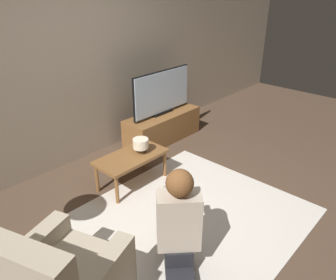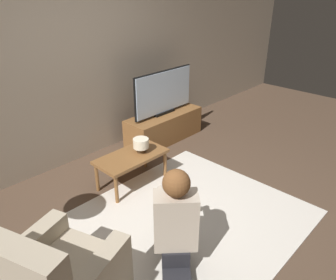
{
  "view_description": "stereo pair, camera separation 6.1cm",
  "coord_description": "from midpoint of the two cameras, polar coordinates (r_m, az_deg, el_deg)",
  "views": [
    {
      "loc": [
        -2.02,
        -1.61,
        2.17
      ],
      "look_at": [
        0.37,
        0.58,
        0.59
      ],
      "focal_mm": 35.0,
      "sensor_mm": 36.0,
      "label": 1
    },
    {
      "loc": [
        -1.97,
        -1.65,
        2.17
      ],
      "look_at": [
        0.37,
        0.58,
        0.59
      ],
      "focal_mm": 35.0,
      "sensor_mm": 36.0,
      "label": 2
    }
  ],
  "objects": [
    {
      "name": "ground_plane",
      "position": [
        3.37,
        3.47,
        -14.12
      ],
      "size": [
        10.0,
        10.0,
        0.0
      ],
      "primitive_type": "plane",
      "color": "brown"
    },
    {
      "name": "wall_back",
      "position": [
        4.17,
        -17.12,
        12.89
      ],
      "size": [
        10.0,
        0.06,
        2.6
      ],
      "color": "tan",
      "rests_on": "ground_plane"
    },
    {
      "name": "rug",
      "position": [
        3.36,
        3.48,
        -14.01
      ],
      "size": [
        2.28,
        1.95,
        0.02
      ],
      "color": "silver",
      "rests_on": "ground_plane"
    },
    {
      "name": "tv_stand",
      "position": [
        4.89,
        -0.33,
        2.35
      ],
      "size": [
        1.22,
        0.44,
        0.41
      ],
      "color": "brown",
      "rests_on": "ground_plane"
    },
    {
      "name": "tv",
      "position": [
        4.7,
        -0.38,
        8.28
      ],
      "size": [
        1.09,
        0.08,
        0.64
      ],
      "color": "black",
      "rests_on": "tv_stand"
    },
    {
      "name": "coffee_table",
      "position": [
        3.77,
        -5.91,
        -3.26
      ],
      "size": [
        0.82,
        0.43,
        0.38
      ],
      "color": "brown",
      "rests_on": "ground_plane"
    },
    {
      "name": "person_kneeling",
      "position": [
        2.59,
        2.07,
        -14.26
      ],
      "size": [
        0.73,
        0.75,
        0.95
      ],
      "rotation": [
        0.0,
        0.0,
        2.38
      ],
      "color": "#232328",
      "rests_on": "rug"
    },
    {
      "name": "table_lamp",
      "position": [
        3.75,
        -4.27,
        -0.72
      ],
      "size": [
        0.18,
        0.18,
        0.17
      ],
      "color": "#4C3823",
      "rests_on": "coffee_table"
    }
  ]
}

